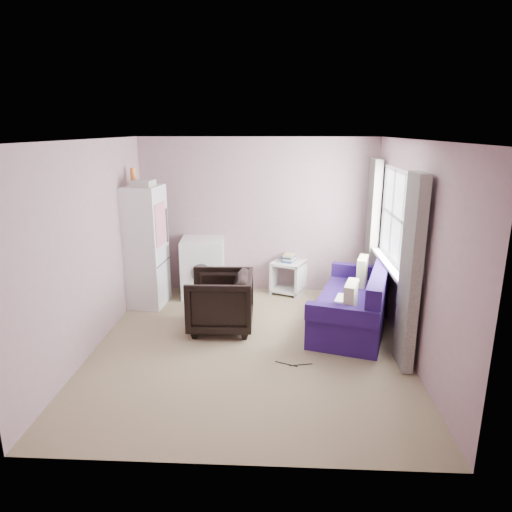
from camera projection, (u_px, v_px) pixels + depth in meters
The scene contains 8 objects.
room at pixel (251, 249), 5.37m from camera, with size 3.84×4.24×2.54m.
armchair at pixel (220, 299), 6.08m from camera, with size 0.84×0.78×0.86m, color black.
fridge at pixel (142, 246), 6.82m from camera, with size 0.69×0.67×2.07m.
washing_machine at pixel (203, 266), 7.32m from camera, with size 0.71×0.71×0.94m.
side_table at pixel (288, 274), 7.48m from camera, with size 0.63×0.63×0.66m.
sofa at pixel (356, 305), 6.19m from camera, with size 1.38×2.10×0.86m.
window_dressing at pixel (388, 248), 5.99m from camera, with size 0.17×2.62×2.18m.
floor_cables at pixel (294, 364), 5.24m from camera, with size 0.43×0.12×0.01m.
Camera 1 is at (0.34, -5.17, 2.62)m, focal length 32.00 mm.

